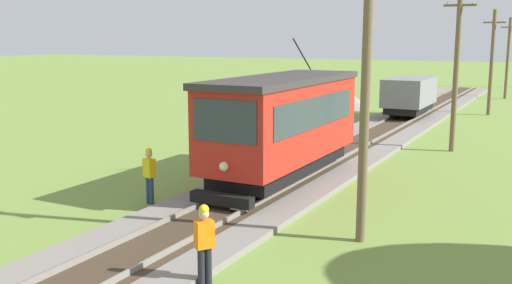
% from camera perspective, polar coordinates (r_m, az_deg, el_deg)
% --- Properties ---
extents(red_tram, '(2.60, 8.54, 4.79)m').
position_cam_1_polar(red_tram, '(20.47, 2.63, 1.83)').
color(red_tram, red).
rests_on(red_tram, rail_right).
extents(freight_car, '(2.40, 5.20, 2.31)m').
position_cam_1_polar(freight_car, '(38.38, 14.65, 4.45)').
color(freight_car, slate).
rests_on(freight_car, rail_right).
extents(utility_pole_near_tram, '(1.40, 0.34, 8.36)m').
position_cam_1_polar(utility_pole_near_tram, '(14.70, 10.62, 6.55)').
color(utility_pole_near_tram, brown).
rests_on(utility_pole_near_tram, ground).
extents(utility_pole_mid, '(1.40, 0.25, 7.42)m').
position_cam_1_polar(utility_pole_mid, '(27.92, 18.85, 6.85)').
color(utility_pole_mid, brown).
rests_on(utility_pole_mid, ground).
extents(utility_pole_far, '(1.40, 0.40, 6.92)m').
position_cam_1_polar(utility_pole_far, '(42.00, 21.88, 7.25)').
color(utility_pole_far, brown).
rests_on(utility_pole_far, ground).
extents(utility_pole_distant, '(1.40, 0.35, 6.77)m').
position_cam_1_polar(utility_pole_distant, '(53.98, 23.23, 7.56)').
color(utility_pole_distant, brown).
rests_on(utility_pole_distant, ground).
extents(gravel_pile, '(2.74, 2.74, 1.01)m').
position_cam_1_polar(gravel_pile, '(43.58, 9.28, 3.90)').
color(gravel_pile, gray).
rests_on(gravel_pile, ground).
extents(track_worker, '(0.41, 0.45, 1.78)m').
position_cam_1_polar(track_worker, '(12.35, -5.03, -9.62)').
color(track_worker, black).
rests_on(track_worker, ground).
extents(second_worker, '(0.43, 0.34, 1.78)m').
position_cam_1_polar(second_worker, '(18.59, -10.30, -2.98)').
color(second_worker, navy).
rests_on(second_worker, ground).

